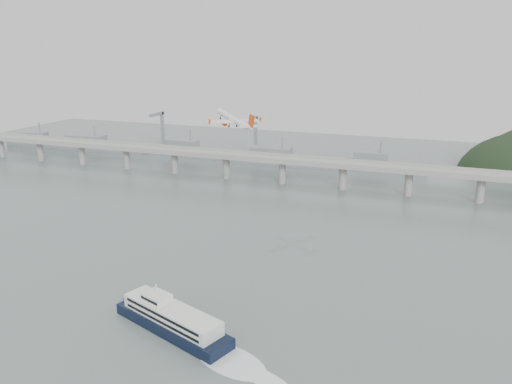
% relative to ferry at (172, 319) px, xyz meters
% --- Properties ---
extents(ground, '(900.00, 900.00, 0.00)m').
position_rel_ferry_xyz_m(ground, '(6.04, 26.33, -4.75)').
color(ground, slate).
rests_on(ground, ground).
extents(bridge, '(800.00, 22.00, 23.90)m').
position_rel_ferry_xyz_m(bridge, '(4.89, 226.33, 12.90)').
color(bridge, '#959592').
rests_on(bridge, ground).
extents(distant_fleet, '(453.00, 60.90, 40.00)m').
position_rel_ferry_xyz_m(distant_fleet, '(-149.32, 291.41, 1.47)').
color(distant_fleet, slate).
rests_on(distant_fleet, ground).
extents(ferry, '(89.28, 40.17, 17.52)m').
position_rel_ferry_xyz_m(ferry, '(0.00, 0.00, 0.00)').
color(ferry, black).
rests_on(ferry, ground).
extents(airliner, '(37.51, 35.51, 12.39)m').
position_rel_ferry_xyz_m(airliner, '(-26.49, 130.32, 60.97)').
color(airliner, white).
rests_on(airliner, ground).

